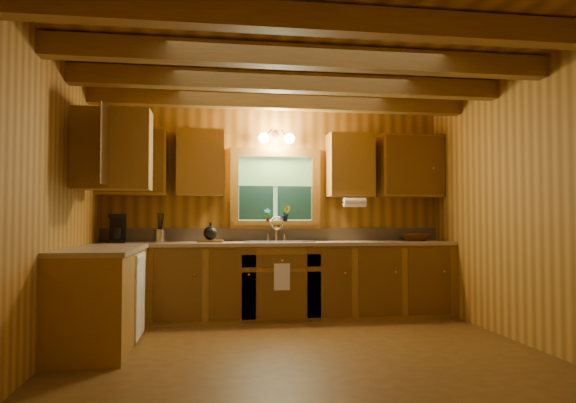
% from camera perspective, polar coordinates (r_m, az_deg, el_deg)
% --- Properties ---
extents(room, '(4.20, 4.20, 4.20)m').
position_cam_1_polar(room, '(4.65, 1.45, -0.26)').
color(room, brown).
rests_on(room, ground).
extents(ceiling_beams, '(4.20, 2.54, 0.18)m').
position_cam_1_polar(ceiling_beams, '(4.84, 1.43, 13.98)').
color(ceiling_beams, brown).
rests_on(ceiling_beams, room).
extents(base_cabinets, '(4.20, 2.22, 0.86)m').
position_cam_1_polar(base_cabinets, '(5.91, -5.50, -9.09)').
color(base_cabinets, brown).
rests_on(base_cabinets, ground).
extents(countertop, '(4.20, 2.24, 0.04)m').
position_cam_1_polar(countertop, '(5.88, -5.35, -4.73)').
color(countertop, tan).
rests_on(countertop, base_cabinets).
extents(backsplash, '(4.20, 0.02, 0.16)m').
position_cam_1_polar(backsplash, '(6.52, -1.40, -3.60)').
color(backsplash, '#9B8668').
rests_on(backsplash, room).
extents(dishwasher_panel, '(0.02, 0.60, 0.80)m').
position_cam_1_polar(dishwasher_panel, '(5.35, -15.81, -9.76)').
color(dishwasher_panel, white).
rests_on(dishwasher_panel, base_cabinets).
extents(upper_cabinets, '(4.19, 1.77, 0.78)m').
position_cam_1_polar(upper_cabinets, '(6.05, -6.19, 4.46)').
color(upper_cabinets, brown).
rests_on(upper_cabinets, room).
extents(window, '(1.12, 0.08, 1.00)m').
position_cam_1_polar(window, '(6.51, -1.38, 1.23)').
color(window, brown).
rests_on(window, room).
extents(window_sill, '(1.06, 0.14, 0.04)m').
position_cam_1_polar(window_sill, '(6.45, -1.33, -2.37)').
color(window_sill, brown).
rests_on(window_sill, room).
extents(wall_sconce, '(0.45, 0.21, 0.17)m').
position_cam_1_polar(wall_sconce, '(6.46, -1.24, 6.93)').
color(wall_sconce, black).
rests_on(wall_sconce, room).
extents(paper_towel_roll, '(0.27, 0.11, 0.11)m').
position_cam_1_polar(paper_towel_roll, '(6.35, 7.26, -0.11)').
color(paper_towel_roll, white).
rests_on(paper_towel_roll, upper_cabinets).
extents(dish_towel, '(0.18, 0.01, 0.30)m').
position_cam_1_polar(dish_towel, '(5.93, -0.67, -8.20)').
color(dish_towel, white).
rests_on(dish_towel, base_cabinets).
extents(sink, '(0.82, 0.48, 0.43)m').
position_cam_1_polar(sink, '(6.24, -1.09, -4.81)').
color(sink, silver).
rests_on(sink, countertop).
extents(coffee_maker, '(0.18, 0.24, 0.33)m').
position_cam_1_polar(coffee_maker, '(6.30, -18.11, -2.81)').
color(coffee_maker, black).
rests_on(coffee_maker, countertop).
extents(utensil_crock, '(0.12, 0.12, 0.34)m').
position_cam_1_polar(utensil_crock, '(6.24, -13.78, -3.58)').
color(utensil_crock, silver).
rests_on(utensil_crock, countertop).
extents(cutting_board, '(0.31, 0.23, 0.03)m').
position_cam_1_polar(cutting_board, '(6.17, -8.45, -4.29)').
color(cutting_board, brown).
rests_on(cutting_board, countertop).
extents(teakettle, '(0.16, 0.16, 0.20)m').
position_cam_1_polar(teakettle, '(6.17, -8.45, -3.41)').
color(teakettle, black).
rests_on(teakettle, cutting_board).
extents(wicker_basket, '(0.50, 0.50, 0.09)m').
position_cam_1_polar(wicker_basket, '(6.68, 13.75, -3.79)').
color(wicker_basket, '#48230C').
rests_on(wicker_basket, countertop).
extents(potted_plant_left, '(0.09, 0.06, 0.16)m').
position_cam_1_polar(potted_plant_left, '(6.42, -2.25, -1.47)').
color(potted_plant_left, brown).
rests_on(potted_plant_left, window_sill).
extents(potted_plant_right, '(0.12, 0.10, 0.20)m').
position_cam_1_polar(potted_plant_right, '(6.46, -0.23, -1.32)').
color(potted_plant_right, brown).
rests_on(potted_plant_right, window_sill).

